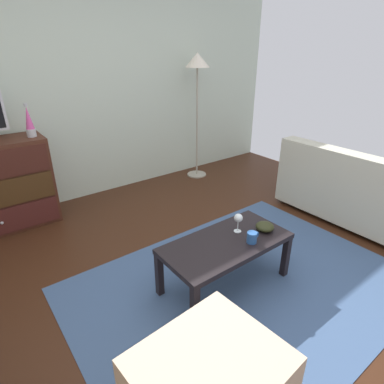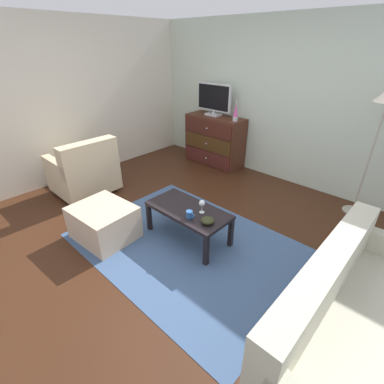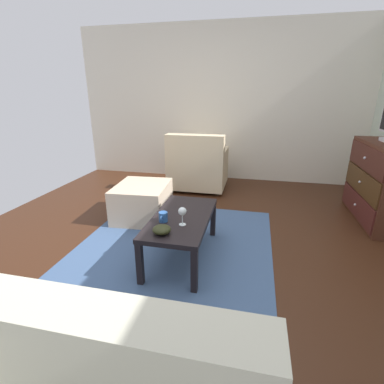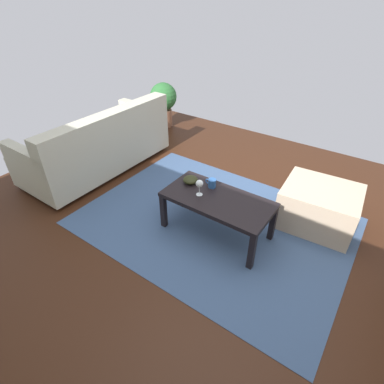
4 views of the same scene
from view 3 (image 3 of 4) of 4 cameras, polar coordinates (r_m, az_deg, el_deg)
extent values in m
cube|color=#3C2011|center=(2.82, 0.15, -12.26)|extent=(5.78, 5.09, 0.05)
cube|color=beige|center=(5.03, 7.02, 17.03)|extent=(0.12, 5.09, 2.52)
cube|color=#3E577D|center=(2.69, -5.08, -13.38)|extent=(2.60, 1.90, 0.01)
cube|color=#472417|center=(3.96, 34.12, 1.45)|extent=(1.14, 0.45, 0.92)
cube|color=#471D19|center=(3.96, 30.23, -2.24)|extent=(1.08, 0.02, 0.27)
sphere|color=silver|center=(3.95, 30.00, -2.23)|extent=(0.03, 0.03, 0.03)
cube|color=#422913|center=(3.88, 30.94, 1.73)|extent=(1.08, 0.02, 0.27)
sphere|color=silver|center=(3.87, 30.70, 1.75)|extent=(0.03, 0.03, 0.03)
cube|color=#411C14|center=(3.81, 31.68, 5.85)|extent=(1.08, 0.02, 0.27)
sphere|color=silver|center=(3.81, 31.44, 5.88)|extent=(0.03, 0.03, 0.03)
cube|color=black|center=(3.02, 4.28, -5.51)|extent=(0.05, 0.05, 0.37)
cube|color=black|center=(2.21, 0.48, -15.63)|extent=(0.05, 0.05, 0.37)
cube|color=black|center=(3.11, -3.77, -4.77)|extent=(0.05, 0.05, 0.37)
cube|color=black|center=(2.33, -10.47, -14.03)|extent=(0.05, 0.05, 0.37)
cube|color=black|center=(2.56, -2.09, -5.27)|extent=(1.01, 0.50, 0.04)
cylinder|color=silver|center=(2.39, -1.93, -6.55)|extent=(0.06, 0.06, 0.00)
cylinder|color=silver|center=(2.37, -1.95, -5.52)|extent=(0.01, 0.01, 0.09)
sphere|color=silver|center=(2.34, -1.97, -3.90)|extent=(0.07, 0.07, 0.07)
cylinder|color=#2C5A9F|center=(2.44, -5.80, -4.99)|extent=(0.08, 0.08, 0.08)
torus|color=#2C5A9F|center=(2.40, -6.18, -5.38)|extent=(0.05, 0.01, 0.05)
ellipsoid|color=#292C15|center=(2.25, -6.11, -7.53)|extent=(0.15, 0.15, 0.07)
cube|color=beige|center=(1.33, -32.43, -23.73)|extent=(0.20, 1.88, 0.40)
cylinder|color=#332319|center=(4.85, 6.11, 2.11)|extent=(0.05, 0.05, 0.05)
cylinder|color=#332319|center=(4.97, -1.87, 2.64)|extent=(0.05, 0.05, 0.05)
cylinder|color=#332319|center=(4.24, 5.08, -0.38)|extent=(0.05, 0.05, 0.05)
cylinder|color=#332319|center=(4.38, -3.95, 0.29)|extent=(0.05, 0.05, 0.05)
cube|color=beige|center=(4.53, 1.35, 3.81)|extent=(0.80, 0.85, 0.38)
cube|color=beige|center=(4.15, 0.57, 8.30)|extent=(0.20, 0.85, 0.46)
cube|color=beige|center=(4.41, 6.10, 7.11)|extent=(0.76, 0.12, 0.20)
cube|color=beige|center=(4.55, -3.20, 7.56)|extent=(0.76, 0.12, 0.20)
cube|color=#CDB395|center=(3.49, -9.95, -1.86)|extent=(0.74, 0.65, 0.42)
camera|label=1|loc=(4.23, -17.84, 22.53)|focal=29.61mm
camera|label=2|loc=(2.70, -76.17, 20.05)|focal=26.03mm
camera|label=4|loc=(3.62, 37.97, 24.37)|focal=27.93mm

